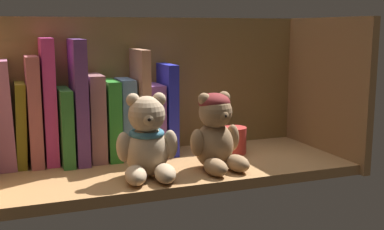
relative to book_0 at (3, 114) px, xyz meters
The scene contains 18 objects.
shelf_board 34.76cm from the book_0, 18.64° to the right, with size 68.72×27.22×2.00cm, color #9E7042.
shelf_back_panel 31.49cm from the book_0, ahead, with size 71.12×1.20×30.94cm, color brown.
shelf_side_panel_right 67.18cm from the book_0, ahead, with size 1.60×29.62×30.94cm, color #9E7042.
book_0 is the anchor object (origin of this frame).
book_1 3.83cm from the book_0, ahead, with size 1.90×9.34×16.35cm, color brown.
book_2 5.75cm from the book_0, ahead, with size 2.44×10.73×21.46cm, color #A25151.
book_3 8.85cm from the book_0, ahead, with size 2.43×9.48×24.87cm, color #CF357F.
book_4 11.76cm from the book_0, ahead, with size 2.30×14.69×15.06cm, color #2E6F2D.
book_5 14.36cm from the book_0, ahead, with size 2.47×14.34×24.62cm, color #5F3572.
book_6 17.50cm from the book_0, ahead, with size 3.07×12.01×17.56cm, color #905D5D.
book_7 20.83cm from the book_0, ahead, with size 2.63×12.41×16.31cm, color #287B27.
book_8 24.05cm from the book_0, ahead, with size 2.97×9.90×16.38cm, color #6087AB.
book_9 26.79cm from the book_0, ahead, with size 1.82×14.79×22.46cm, color #A77356.
book_10 29.91cm from the book_0, ahead, with size 3.30×10.90×15.09cm, color #724389.
book_11 32.99cm from the book_0, ahead, with size 2.22×11.45×19.23cm, color #1E24A5.
teddy_bear_larger 29.60cm from the book_0, 35.20° to the right, with size 11.40×11.79×15.39cm.
teddy_bear_smaller 41.18cm from the book_0, 23.43° to the right, with size 11.01×11.44×14.83cm.
pillar_candle 47.15cm from the book_0, ahead, with size 5.72×5.72×5.69cm, color #C63833.
Camera 1 is at (-30.27, -88.92, 28.75)cm, focal length 45.77 mm.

